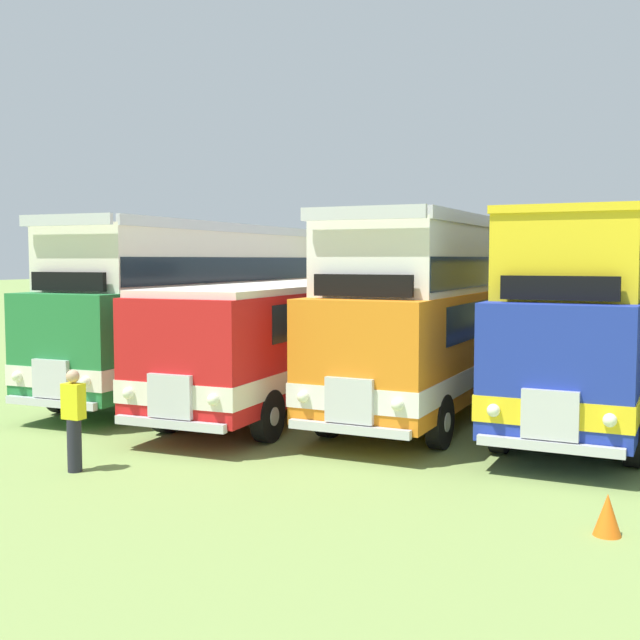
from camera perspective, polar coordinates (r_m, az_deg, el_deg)
The scene contains 8 objects.
ground_plane at distance 18.54m, azimuth 8.22°, elevation -6.71°, with size 200.00×200.00×0.00m, color #7A934C.
bus_first_in_row at distance 21.47m, azimuth -9.17°, elevation 1.16°, with size 2.82×10.98×4.52m.
bus_second_in_row at distance 19.45m, azimuth -1.45°, elevation -0.90°, with size 2.93×11.68×2.99m.
bus_third_in_row at distance 18.40m, azimuth 8.47°, elevation 0.61°, with size 2.75×10.09×4.52m.
bus_fourth_in_row at distance 17.80m, azimuth 19.11°, elevation 0.64°, with size 2.77×9.86×4.49m.
cone_mid_row at distance 11.08m, azimuth 20.19°, elevation -13.15°, with size 0.36×0.36×0.55m, color orange.
marshal_person at distance 13.87m, azimuth -17.48°, elevation -6.93°, with size 0.36×0.24×1.73m.
rope_fence_line at distance 29.90m, azimuth 14.62°, elevation -1.23°, with size 19.71×0.08×1.05m.
Camera 1 is at (5.06, -17.47, 3.58)m, focal length 43.98 mm.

